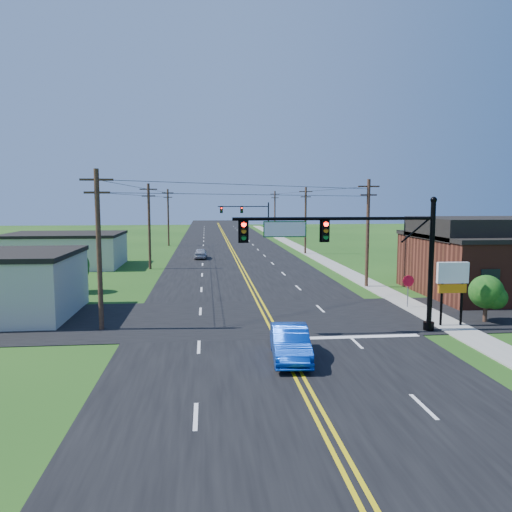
{
  "coord_description": "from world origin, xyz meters",
  "views": [
    {
      "loc": [
        -3.59,
        -18.22,
        7.3
      ],
      "look_at": [
        -0.74,
        10.0,
        4.1
      ],
      "focal_mm": 35.0,
      "sensor_mm": 36.0,
      "label": 1
    }
  ],
  "objects": [
    {
      "name": "blue_car",
      "position": [
        0.19,
        3.68,
        0.77
      ],
      "size": [
        1.96,
        4.76,
        1.53
      ],
      "primitive_type": "imported",
      "rotation": [
        0.0,
        0.0,
        -0.07
      ],
      "color": "#0837AF",
      "rests_on": "ground"
    },
    {
      "name": "utility_pole_left_c",
      "position": [
        -9.5,
        62.0,
        4.72
      ],
      "size": [
        1.8,
        0.28,
        9.0
      ],
      "color": "#322016",
      "rests_on": "ground"
    },
    {
      "name": "tree_left",
      "position": [
        -14.0,
        22.0,
        2.16
      ],
      "size": [
        2.4,
        2.4,
        3.37
      ],
      "color": "#322016",
      "rests_on": "ground"
    },
    {
      "name": "tree_right_back",
      "position": [
        16.0,
        26.0,
        2.6
      ],
      "size": [
        3.0,
        3.0,
        4.1
      ],
      "color": "#322016",
      "rests_on": "ground"
    },
    {
      "name": "utility_pole_left_b",
      "position": [
        -9.5,
        35.0,
        4.72
      ],
      "size": [
        1.8,
        0.28,
        9.0
      ],
      "color": "#322016",
      "rests_on": "ground"
    },
    {
      "name": "utility_pole_right_c",
      "position": [
        9.8,
        78.0,
        4.72
      ],
      "size": [
        1.8,
        0.28,
        9.0
      ],
      "color": "#322016",
      "rests_on": "ground"
    },
    {
      "name": "utility_pole_left_a",
      "position": [
        -9.5,
        10.0,
        4.72
      ],
      "size": [
        1.8,
        0.28,
        9.0
      ],
      "color": "#322016",
      "rests_on": "ground"
    },
    {
      "name": "distant_car",
      "position": [
        -4.24,
        43.69,
        0.65
      ],
      "size": [
        1.73,
        3.9,
        1.31
      ],
      "primitive_type": "imported",
      "rotation": [
        0.0,
        0.0,
        3.09
      ],
      "color": "#B3B2B7",
      "rests_on": "ground"
    },
    {
      "name": "utility_pole_right_b",
      "position": [
        9.8,
        48.0,
        4.72
      ],
      "size": [
        1.8,
        0.28,
        9.0
      ],
      "color": "#322016",
      "rests_on": "ground"
    },
    {
      "name": "cream_bldg_far",
      "position": [
        -19.0,
        38.0,
        1.86
      ],
      "size": [
        12.2,
        9.2,
        3.7
      ],
      "color": "#BBB19F",
      "rests_on": "ground"
    },
    {
      "name": "shrub_corner",
      "position": [
        13.0,
        9.5,
        1.85
      ],
      "size": [
        2.0,
        2.0,
        2.86
      ],
      "color": "#322016",
      "rests_on": "ground"
    },
    {
      "name": "ground",
      "position": [
        0.0,
        0.0,
        0.0
      ],
      "size": [
        260.0,
        260.0,
        0.0
      ],
      "primitive_type": "plane",
      "color": "#1A4012",
      "rests_on": "ground"
    },
    {
      "name": "utility_pole_right_a",
      "position": [
        9.8,
        22.0,
        4.72
      ],
      "size": [
        1.8,
        0.28,
        9.0
      ],
      "color": "#322016",
      "rests_on": "ground"
    },
    {
      "name": "signal_mast_far",
      "position": [
        4.44,
        80.0,
        4.55
      ],
      "size": [
        10.98,
        0.6,
        7.48
      ],
      "color": "black",
      "rests_on": "ground"
    },
    {
      "name": "road_cross",
      "position": [
        0.0,
        12.0,
        0.02
      ],
      "size": [
        70.0,
        10.0,
        0.04
      ],
      "primitive_type": "cube",
      "color": "black",
      "rests_on": "ground"
    },
    {
      "name": "sidewalk",
      "position": [
        10.5,
        40.0,
        0.04
      ],
      "size": [
        2.0,
        160.0,
        0.08
      ],
      "primitive_type": "cube",
      "color": "gray",
      "rests_on": "ground"
    },
    {
      "name": "stop_sign",
      "position": [
        9.96,
        13.75,
        1.64
      ],
      "size": [
        0.81,
        0.1,
        2.27
      ],
      "rotation": [
        0.0,
        0.0,
        -0.02
      ],
      "color": "slate",
      "rests_on": "ground"
    },
    {
      "name": "signal_mast_main",
      "position": [
        4.34,
        8.0,
        4.75
      ],
      "size": [
        11.3,
        0.6,
        7.48
      ],
      "color": "black",
      "rests_on": "ground"
    },
    {
      "name": "road_main",
      "position": [
        0.0,
        50.0,
        0.02
      ],
      "size": [
        16.0,
        220.0,
        0.04
      ],
      "primitive_type": "cube",
      "color": "black",
      "rests_on": "ground"
    },
    {
      "name": "pylon_sign",
      "position": [
        10.5,
        8.81,
        2.74
      ],
      "size": [
        1.83,
        0.3,
        3.75
      ],
      "rotation": [
        0.0,
        0.0,
        -0.03
      ],
      "color": "black",
      "rests_on": "ground"
    },
    {
      "name": "brick_building",
      "position": [
        20.0,
        18.0,
        2.35
      ],
      "size": [
        14.2,
        11.2,
        4.7
      ],
      "color": "#5C271A",
      "rests_on": "ground"
    }
  ]
}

